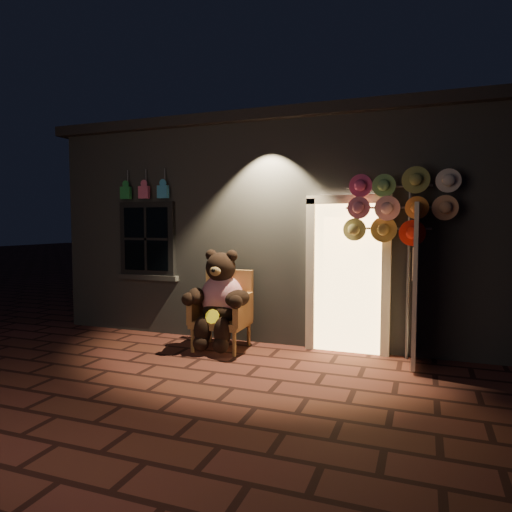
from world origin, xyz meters
The scene contains 5 objects.
ground centered at (0.00, 0.00, 0.00)m, with size 60.00×60.00×0.00m, color #562721.
shop_building centered at (0.00, 3.99, 1.74)m, with size 7.30×5.95×3.51m.
wicker_armchair centered at (-0.36, 1.06, 0.56)m, with size 0.79×0.72×1.12m.
teddy_bear centered at (-0.36, 0.92, 0.73)m, with size 1.00×0.78×1.38m.
hat_rack centered at (2.00, 1.28, 2.01)m, with size 1.42×0.22×2.48m.
Camera 1 is at (2.35, -4.90, 1.79)m, focal length 32.00 mm.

